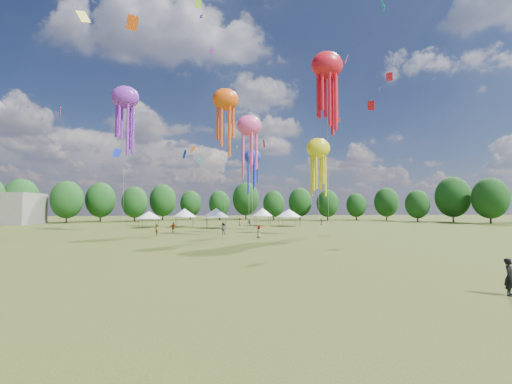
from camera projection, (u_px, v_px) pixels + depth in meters
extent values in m
plane|color=#384416|center=(328.00, 286.00, 18.40)|extent=(300.00, 300.00, 0.00)
imported|color=black|center=(510.00, 277.00, 16.38)|extent=(0.82, 0.76, 1.87)
imported|color=gray|center=(224.00, 229.00, 52.12)|extent=(1.08, 0.97, 1.80)
imported|color=gray|center=(240.00, 222.00, 76.62)|extent=(0.64, 0.92, 1.80)
imported|color=gray|center=(321.00, 222.00, 79.73)|extent=(0.68, 0.83, 1.56)
imported|color=gray|center=(249.00, 223.00, 75.03)|extent=(1.08, 0.66, 1.62)
imported|color=gray|center=(173.00, 227.00, 57.21)|extent=(1.10, 0.82, 1.74)
imported|color=gray|center=(223.00, 226.00, 62.55)|extent=(1.48, 0.72, 1.53)
imported|color=gray|center=(156.00, 230.00, 51.35)|extent=(0.51, 0.68, 1.68)
imported|color=gray|center=(259.00, 232.00, 46.53)|extent=(0.67, 0.93, 1.75)
cylinder|color=#47474C|center=(139.00, 224.00, 67.79)|extent=(0.08, 0.08, 1.87)
cylinder|color=#47474C|center=(142.00, 223.00, 71.20)|extent=(0.08, 0.08, 1.87)
cylinder|color=#47474C|center=(156.00, 224.00, 68.23)|extent=(0.08, 0.08, 1.87)
cylinder|color=#47474C|center=(158.00, 223.00, 71.63)|extent=(0.08, 0.08, 1.87)
cube|color=white|center=(149.00, 219.00, 69.76)|extent=(3.84, 3.84, 0.10)
cone|color=white|center=(149.00, 215.00, 69.80)|extent=(4.99, 4.99, 1.60)
cylinder|color=#47474C|center=(175.00, 223.00, 70.32)|extent=(0.08, 0.08, 2.14)
cylinder|color=#47474C|center=(177.00, 222.00, 73.92)|extent=(0.08, 0.08, 2.14)
cylinder|color=#47474C|center=(192.00, 222.00, 70.78)|extent=(0.08, 0.08, 2.14)
cylinder|color=#47474C|center=(193.00, 222.00, 74.38)|extent=(0.08, 0.08, 2.14)
cube|color=white|center=(185.00, 217.00, 72.40)|extent=(4.04, 4.04, 0.10)
cone|color=white|center=(185.00, 213.00, 72.44)|extent=(5.25, 5.25, 1.84)
cylinder|color=#47474C|center=(207.00, 223.00, 66.39)|extent=(0.08, 0.08, 2.21)
cylinder|color=#47474C|center=(207.00, 222.00, 70.21)|extent=(0.08, 0.08, 2.21)
cylinder|color=#47474C|center=(226.00, 223.00, 66.88)|extent=(0.08, 0.08, 2.21)
cylinder|color=#47474C|center=(225.00, 222.00, 70.70)|extent=(0.08, 0.08, 2.21)
cube|color=white|center=(216.00, 217.00, 68.60)|extent=(4.25, 4.25, 0.10)
cone|color=white|center=(216.00, 213.00, 68.65)|extent=(5.53, 5.53, 1.89)
cylinder|color=#47474C|center=(256.00, 221.00, 75.33)|extent=(0.08, 0.08, 2.22)
cylinder|color=#47474C|center=(254.00, 221.00, 78.72)|extent=(0.08, 0.08, 2.22)
cylinder|color=#47474C|center=(271.00, 221.00, 75.77)|extent=(0.08, 0.08, 2.22)
cylinder|color=#47474C|center=(268.00, 221.00, 79.15)|extent=(0.08, 0.08, 2.22)
cube|color=white|center=(262.00, 216.00, 77.30)|extent=(3.81, 3.81, 0.10)
cone|color=white|center=(262.00, 212.00, 77.34)|extent=(4.96, 4.96, 1.90)
cylinder|color=#47474C|center=(282.00, 222.00, 72.86)|extent=(0.08, 0.08, 2.08)
cylinder|color=#47474C|center=(279.00, 221.00, 76.82)|extent=(0.08, 0.08, 2.08)
cylinder|color=#47474C|center=(300.00, 222.00, 73.37)|extent=(0.08, 0.08, 2.08)
cylinder|color=#47474C|center=(295.00, 221.00, 77.33)|extent=(0.08, 0.08, 2.08)
cube|color=white|center=(289.00, 217.00, 75.14)|extent=(4.39, 4.39, 0.10)
cone|color=white|center=(289.00, 213.00, 75.19)|extent=(5.71, 5.71, 1.78)
ellipsoid|color=#FF4B93|center=(249.00, 126.00, 48.74)|extent=(3.70, 2.59, 3.14)
cylinder|color=beige|center=(249.00, 181.00, 48.36)|extent=(0.03, 0.03, 16.70)
ellipsoid|color=#F5550F|center=(226.00, 99.00, 65.99)|extent=(5.31, 3.72, 4.52)
cylinder|color=beige|center=(225.00, 164.00, 65.39)|extent=(0.03, 0.03, 26.35)
ellipsoid|color=yellow|center=(318.00, 148.00, 51.54)|extent=(3.82, 2.67, 3.24)
cylinder|color=beige|center=(319.00, 191.00, 51.22)|extent=(0.03, 0.03, 13.81)
ellipsoid|color=purple|center=(125.00, 97.00, 57.57)|extent=(4.75, 3.32, 4.04)
cylinder|color=beige|center=(124.00, 164.00, 57.03)|extent=(0.03, 0.03, 23.94)
ellipsoid|color=#182FD9|center=(253.00, 157.00, 54.22)|extent=(2.80, 1.96, 2.38)
cylinder|color=beige|center=(253.00, 195.00, 53.92)|extent=(0.03, 0.03, 12.86)
ellipsoid|color=red|center=(327.00, 65.00, 58.39)|extent=(5.74, 4.02, 4.88)
cylinder|color=beige|center=(328.00, 148.00, 57.71)|extent=(0.03, 0.03, 30.00)
cube|color=purple|center=(212.00, 51.00, 51.93)|extent=(0.90, 0.63, 1.07)
cube|color=red|center=(264.00, 144.00, 83.80)|extent=(0.61, 2.32, 2.52)
cube|color=#F5550F|center=(339.00, 120.00, 83.94)|extent=(0.91, 0.46, 1.00)
cube|color=#88EF27|center=(236.00, 149.00, 60.54)|extent=(0.63, 1.37, 1.49)
cube|color=#17B2C3|center=(383.00, 6.00, 63.40)|extent=(0.82, 1.67, 1.81)
cube|color=purple|center=(201.00, 16.00, 75.67)|extent=(0.71, 0.56, 0.93)
cube|color=red|center=(389.00, 77.00, 58.51)|extent=(1.31, 0.68, 1.49)
cube|color=#F5550F|center=(132.00, 23.00, 45.04)|extent=(1.88, 0.45, 2.21)
cube|color=yellow|center=(83.00, 17.00, 37.17)|extent=(1.45, 0.77, 1.70)
cube|color=#88EF27|center=(198.00, 2.00, 54.80)|extent=(1.12, 2.01, 2.26)
cube|color=#182FD9|center=(185.00, 154.00, 85.75)|extent=(1.21, 1.64, 2.39)
cube|color=#17B2C3|center=(22.00, 108.00, 52.11)|extent=(0.82, 0.81, 0.92)
cube|color=#FF4B93|center=(345.00, 62.00, 65.50)|extent=(0.89, 2.16, 2.42)
cube|color=red|center=(371.00, 105.00, 74.19)|extent=(1.34, 1.73, 2.18)
cube|color=yellow|center=(315.00, 148.00, 88.03)|extent=(1.16, 0.59, 1.36)
cube|color=#88EF27|center=(379.00, 89.00, 60.39)|extent=(0.41, 0.66, 0.74)
cube|color=#182FD9|center=(117.00, 153.00, 75.24)|extent=(1.86, 0.83, 2.15)
cube|color=#17B2C3|center=(200.00, 161.00, 68.57)|extent=(0.72, 1.15, 1.34)
cube|color=red|center=(60.00, 112.00, 46.44)|extent=(0.72, 1.23, 1.57)
cube|color=#F5550F|center=(193.00, 149.00, 77.04)|extent=(1.00, 1.57, 1.79)
cylinder|color=#38281C|center=(21.00, 217.00, 90.61)|extent=(0.44, 0.44, 3.53)
ellipsoid|color=#194416|center=(21.00, 198.00, 90.84)|extent=(8.83, 8.83, 11.04)
cylinder|color=#38281C|center=(67.00, 217.00, 89.95)|extent=(0.44, 0.44, 3.36)
ellipsoid|color=#194416|center=(67.00, 199.00, 90.17)|extent=(8.40, 8.40, 10.51)
cylinder|color=#38281C|center=(100.00, 216.00, 98.01)|extent=(0.44, 0.44, 3.41)
ellipsoid|color=#194416|center=(101.00, 200.00, 98.23)|extent=(8.53, 8.53, 10.66)
cylinder|color=#38281C|center=(135.00, 216.00, 98.82)|extent=(0.44, 0.44, 3.07)
ellipsoid|color=#194416|center=(135.00, 202.00, 99.02)|extent=(7.66, 7.66, 9.58)
cylinder|color=#38281C|center=(163.00, 215.00, 107.97)|extent=(0.44, 0.44, 3.43)
ellipsoid|color=#194416|center=(163.00, 200.00, 108.19)|extent=(8.58, 8.58, 10.73)
cylinder|color=#38281C|center=(191.00, 215.00, 114.64)|extent=(0.44, 0.44, 2.95)
ellipsoid|color=#194416|center=(191.00, 203.00, 114.83)|extent=(7.37, 7.37, 9.21)
cylinder|color=#38281C|center=(219.00, 216.00, 112.06)|extent=(0.44, 0.44, 2.89)
ellipsoid|color=#194416|center=(219.00, 204.00, 112.25)|extent=(7.23, 7.23, 9.04)
cylinder|color=#38281C|center=(246.00, 214.00, 117.69)|extent=(0.44, 0.44, 3.84)
ellipsoid|color=#194416|center=(246.00, 199.00, 117.94)|extent=(9.60, 9.60, 11.99)
cylinder|color=#38281C|center=(274.00, 216.00, 107.77)|extent=(0.44, 0.44, 2.84)
ellipsoid|color=#194416|center=(274.00, 204.00, 107.96)|extent=(7.11, 7.11, 8.89)
cylinder|color=#38281C|center=(300.00, 215.00, 111.59)|extent=(0.44, 0.44, 3.16)
ellipsoid|color=#194416|center=(300.00, 202.00, 111.80)|extent=(7.91, 7.91, 9.88)
cylinder|color=#38281C|center=(328.00, 216.00, 106.88)|extent=(0.44, 0.44, 2.88)
ellipsoid|color=#194416|center=(328.00, 203.00, 107.07)|extent=(7.21, 7.21, 9.01)
cylinder|color=#38281C|center=(356.00, 216.00, 110.18)|extent=(0.44, 0.44, 2.63)
ellipsoid|color=#194416|center=(356.00, 205.00, 110.36)|extent=(6.57, 6.57, 8.22)
cylinder|color=#38281C|center=(387.00, 216.00, 107.86)|extent=(0.44, 0.44, 3.13)
ellipsoid|color=#194416|center=(386.00, 202.00, 108.07)|extent=(7.81, 7.81, 9.77)
cylinder|color=#38281C|center=(418.00, 217.00, 96.44)|extent=(0.44, 0.44, 2.72)
ellipsoid|color=#194416|center=(417.00, 204.00, 96.62)|extent=(6.80, 6.80, 8.50)
cylinder|color=#38281C|center=(453.00, 216.00, 94.79)|extent=(0.44, 0.44, 3.81)
ellipsoid|color=#194416|center=(453.00, 197.00, 95.04)|extent=(9.52, 9.52, 11.90)
cylinder|color=#38281C|center=(491.00, 217.00, 86.20)|extent=(0.44, 0.44, 3.51)
ellipsoid|color=#194416|center=(490.00, 198.00, 86.43)|extent=(8.78, 8.78, 10.97)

